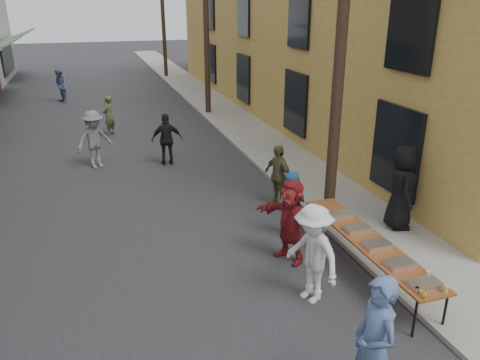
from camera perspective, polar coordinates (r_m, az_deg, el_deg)
ground at (r=8.13m, az=-7.34°, el=-17.52°), size 120.00×120.00×0.00m
sidewalk at (r=22.68m, az=-2.14°, el=8.30°), size 2.20×60.00×0.10m
building_ochre at (r=23.62m, az=13.78°, el=20.38°), size 10.00×28.00×10.00m
utility_pole_near at (r=10.71m, az=12.34°, el=17.68°), size 0.26×0.26×9.00m
utility_pole_mid at (r=21.95m, az=-4.17°, el=19.57°), size 0.26×0.26×9.00m
utility_pole_far at (r=33.72m, az=-9.42°, el=19.85°), size 0.26×0.26×9.00m
serving_table at (r=9.41m, az=15.28°, el=-7.19°), size 0.70×4.00×0.75m
catering_tray_sausage at (r=8.24m, az=21.56°, el=-11.67°), size 0.50×0.33×0.08m
catering_tray_foil_b at (r=8.67m, az=18.89°, el=-9.60°), size 0.50×0.33×0.08m
catering_tray_buns at (r=9.15m, az=16.33°, el=-7.58°), size 0.50×0.33×0.08m
catering_tray_foil_d at (r=9.67m, az=14.06°, el=-5.75°), size 0.50×0.33×0.08m
catering_tray_buns_end at (r=10.20m, az=12.04°, el=-4.10°), size 0.50×0.33×0.08m
condiment_jar_a at (r=7.93m, az=21.65°, el=-13.08°), size 0.07×0.07×0.08m
condiment_jar_b at (r=7.99m, az=21.20°, el=-12.73°), size 0.07×0.07×0.08m
condiment_jar_c at (r=8.05m, az=20.76°, el=-12.38°), size 0.07×0.07×0.08m
cup_stack at (r=8.20m, az=23.79°, el=-12.06°), size 0.08×0.08×0.12m
guest_front_b at (r=6.44m, az=16.07°, el=-18.95°), size 0.50×0.73×1.97m
guest_front_c at (r=10.43m, az=6.22°, el=-3.19°), size 0.66×0.81×1.57m
guest_front_d at (r=8.32m, az=8.81°, el=-8.92°), size 1.01×1.34×1.84m
guest_front_e at (r=12.08m, az=4.63°, el=0.53°), size 0.68×1.04×1.65m
guest_queue_back at (r=9.53m, az=6.21°, el=-4.95°), size 1.10×1.72×1.77m
server at (r=11.22m, az=19.05°, el=-0.84°), size 0.93×1.12×1.97m
passerby_left at (r=15.58m, az=-17.31°, el=4.75°), size 1.37×1.12×1.85m
passerby_mid at (r=15.34m, az=-8.90°, el=4.91°), size 1.01×0.47×1.70m
passerby_right at (r=19.41m, az=-15.72°, el=7.59°), size 0.62×0.69×1.57m
passerby_far at (r=26.66m, az=-21.10°, el=10.64°), size 0.88×1.00×1.73m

